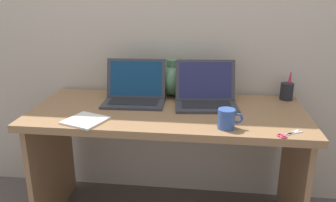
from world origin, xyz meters
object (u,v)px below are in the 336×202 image
(notebook_stack, at_px, (85,120))
(scissors, at_px, (286,135))
(coffee_mug, at_px, (227,119))
(green_vase, at_px, (173,79))
(laptop_left, at_px, (135,91))
(pen_cup, at_px, (287,91))
(laptop_right, at_px, (206,94))

(notebook_stack, relative_size, scissors, 1.40)
(coffee_mug, xyz_separation_m, scissors, (0.27, -0.06, -0.05))
(green_vase, xyz_separation_m, notebook_stack, (-0.40, -0.51, -0.10))
(laptop_left, xyz_separation_m, pen_cup, (0.92, 0.15, -0.01))
(notebook_stack, height_order, pen_cup, pen_cup)
(green_vase, relative_size, scissors, 1.74)
(notebook_stack, distance_m, scissors, 1.00)
(laptop_left, xyz_separation_m, laptop_right, (0.42, 0.00, -0.00))
(laptop_left, distance_m, laptop_right, 0.42)
(notebook_stack, bearing_deg, green_vase, 51.97)
(coffee_mug, distance_m, pen_cup, 0.64)
(laptop_left, height_order, notebook_stack, laptop_left)
(scissors, bearing_deg, laptop_right, 132.83)
(green_vase, bearing_deg, laptop_left, -143.74)
(laptop_right, xyz_separation_m, pen_cup, (0.49, 0.15, -0.01))
(laptop_right, bearing_deg, laptop_left, -179.99)
(laptop_left, xyz_separation_m, scissors, (0.81, -0.41, -0.06))
(laptop_left, distance_m, notebook_stack, 0.41)
(laptop_right, bearing_deg, coffee_mug, -73.03)
(green_vase, distance_m, notebook_stack, 0.66)
(coffee_mug, bearing_deg, laptop_right, 106.97)
(laptop_right, height_order, pen_cup, laptop_right)
(coffee_mug, height_order, pen_cup, pen_cup)
(notebook_stack, relative_size, pen_cup, 1.09)
(notebook_stack, distance_m, pen_cup, 1.21)
(green_vase, bearing_deg, coffee_mug, -58.33)
(green_vase, distance_m, pen_cup, 0.70)
(laptop_right, relative_size, pen_cup, 2.21)
(laptop_right, relative_size, notebook_stack, 2.02)
(notebook_stack, bearing_deg, scissors, -3.34)
(notebook_stack, xyz_separation_m, pen_cup, (1.10, 0.50, 0.05))
(laptop_right, height_order, green_vase, laptop_right)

